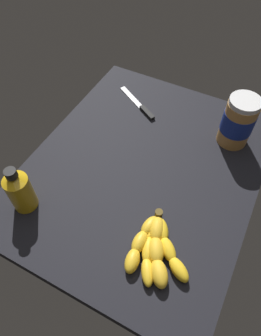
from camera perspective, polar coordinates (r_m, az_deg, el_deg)
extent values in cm
cube|color=black|center=(91.31, 2.37, -0.51)|extent=(79.32, 64.29, 3.87)
ellipsoid|color=gold|center=(77.87, 3.62, -10.77)|extent=(6.68, 4.29, 3.35)
ellipsoid|color=gold|center=(75.98, 1.73, -13.64)|extent=(6.28, 3.45, 3.35)
ellipsoid|color=gold|center=(74.24, 0.33, -16.92)|extent=(6.75, 4.48, 3.35)
ellipsoid|color=yellow|center=(77.85, 4.24, -11.33)|extent=(7.06, 3.48, 2.81)
ellipsoid|color=yellow|center=(75.64, 3.28, -14.90)|extent=(7.35, 4.78, 2.81)
ellipsoid|color=yellow|center=(73.76, 3.16, -18.80)|extent=(7.31, 5.86, 2.81)
ellipsoid|color=gold|center=(77.37, 4.92, -11.33)|extent=(7.68, 5.72, 3.79)
ellipsoid|color=gold|center=(75.14, 4.79, -15.07)|extent=(7.82, 6.53, 3.79)
ellipsoid|color=gold|center=(73.33, 5.38, -19.00)|extent=(7.75, 7.15, 3.79)
ellipsoid|color=yellow|center=(77.79, 5.83, -11.36)|extent=(7.22, 6.37, 3.17)
ellipsoid|color=yellow|center=(75.86, 6.98, -14.83)|extent=(6.86, 6.94, 3.17)
ellipsoid|color=yellow|center=(74.49, 8.98, -18.18)|extent=(6.25, 7.25, 3.17)
cylinder|color=brown|center=(79.41, 5.27, -8.63)|extent=(2.00, 2.00, 3.00)
cylinder|color=#BF8442|center=(96.59, 19.31, 7.88)|extent=(9.24, 9.24, 14.56)
cylinder|color=navy|center=(96.11, 19.43, 8.18)|extent=(9.43, 9.43, 6.55)
cylinder|color=silver|center=(91.45, 20.67, 11.40)|extent=(9.02, 9.02, 1.53)
cylinder|color=gold|center=(82.92, -19.75, -4.37)|extent=(6.34, 6.34, 10.92)
cone|color=gold|center=(77.95, -21.01, -1.83)|extent=(6.34, 6.34, 1.82)
cylinder|color=black|center=(76.46, -21.43, -0.98)|extent=(2.92, 2.92, 2.09)
cube|color=silver|center=(111.00, 0.21, 13.14)|extent=(8.10, 11.93, 0.50)
cube|color=black|center=(104.61, 3.11, 10.29)|extent=(4.96, 6.83, 1.20)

